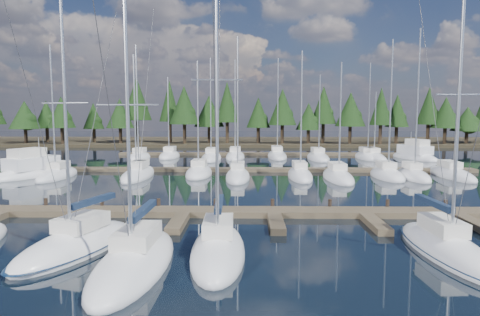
{
  "coord_description": "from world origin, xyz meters",
  "views": [
    {
      "loc": [
        -1.72,
        -10.4,
        6.83
      ],
      "look_at": [
        -2.33,
        22.0,
        3.47
      ],
      "focal_mm": 32.0,
      "sensor_mm": 36.0,
      "label": 1
    }
  ],
  "objects_px": {
    "front_sailboat_1": "(77,245)",
    "motor_yacht_left": "(32,171)",
    "front_sailboat_2": "(135,262)",
    "main_dock": "(274,214)",
    "front_sailboat_4": "(446,248)",
    "front_sailboat_3": "(218,249)",
    "motor_yacht_right": "(415,155)"
  },
  "relations": [
    {
      "from": "front_sailboat_1",
      "to": "front_sailboat_3",
      "type": "xyz_separation_m",
      "value": [
        7.15,
        -0.68,
        0.03
      ]
    },
    {
      "from": "front_sailboat_4",
      "to": "motor_yacht_right",
      "type": "xyz_separation_m",
      "value": [
        15.66,
        44.59,
        0.24
      ]
    },
    {
      "from": "front_sailboat_1",
      "to": "front_sailboat_3",
      "type": "distance_m",
      "value": 7.18
    },
    {
      "from": "main_dock",
      "to": "front_sailboat_4",
      "type": "bearing_deg",
      "value": -42.67
    },
    {
      "from": "front_sailboat_4",
      "to": "motor_yacht_left",
      "type": "distance_m",
      "value": 41.99
    },
    {
      "from": "front_sailboat_3",
      "to": "front_sailboat_4",
      "type": "height_order",
      "value": "front_sailboat_3"
    },
    {
      "from": "front_sailboat_4",
      "to": "motor_yacht_left",
      "type": "height_order",
      "value": "front_sailboat_4"
    },
    {
      "from": "front_sailboat_1",
      "to": "front_sailboat_3",
      "type": "bearing_deg",
      "value": -5.44
    },
    {
      "from": "main_dock",
      "to": "front_sailboat_1",
      "type": "xyz_separation_m",
      "value": [
        -10.31,
        -7.03,
        0.07
      ]
    },
    {
      "from": "main_dock",
      "to": "front_sailboat_2",
      "type": "bearing_deg",
      "value": -125.51
    },
    {
      "from": "motor_yacht_left",
      "to": "motor_yacht_right",
      "type": "xyz_separation_m",
      "value": [
        49.0,
        19.06,
        -0.01
      ]
    },
    {
      "from": "front_sailboat_3",
      "to": "front_sailboat_1",
      "type": "bearing_deg",
      "value": 174.56
    },
    {
      "from": "front_sailboat_3",
      "to": "motor_yacht_left",
      "type": "distance_m",
      "value": 34.15
    },
    {
      "from": "front_sailboat_4",
      "to": "motor_yacht_left",
      "type": "xyz_separation_m",
      "value": [
        -33.34,
        25.52,
        0.26
      ]
    },
    {
      "from": "front_sailboat_1",
      "to": "main_dock",
      "type": "bearing_deg",
      "value": 34.29
    },
    {
      "from": "front_sailboat_1",
      "to": "front_sailboat_2",
      "type": "xyz_separation_m",
      "value": [
        3.57,
        -2.41,
        0.0
      ]
    },
    {
      "from": "front_sailboat_4",
      "to": "motor_yacht_left",
      "type": "bearing_deg",
      "value": 142.56
    },
    {
      "from": "front_sailboat_2",
      "to": "main_dock",
      "type": "bearing_deg",
      "value": 54.49
    },
    {
      "from": "main_dock",
      "to": "front_sailboat_2",
      "type": "distance_m",
      "value": 11.6
    },
    {
      "from": "front_sailboat_2",
      "to": "front_sailboat_4",
      "type": "distance_m",
      "value": 14.83
    },
    {
      "from": "motor_yacht_right",
      "to": "front_sailboat_2",
      "type": "bearing_deg",
      "value": -123.0
    },
    {
      "from": "motor_yacht_left",
      "to": "front_sailboat_1",
      "type": "bearing_deg",
      "value": -59.12
    },
    {
      "from": "front_sailboat_1",
      "to": "motor_yacht_left",
      "type": "xyz_separation_m",
      "value": [
        -15.09,
        25.24,
        0.27
      ]
    },
    {
      "from": "front_sailboat_2",
      "to": "front_sailboat_3",
      "type": "relative_size",
      "value": 0.86
    },
    {
      "from": "front_sailboat_2",
      "to": "front_sailboat_3",
      "type": "bearing_deg",
      "value": 25.82
    },
    {
      "from": "front_sailboat_1",
      "to": "motor_yacht_left",
      "type": "distance_m",
      "value": 29.41
    },
    {
      "from": "front_sailboat_2",
      "to": "motor_yacht_left",
      "type": "relative_size",
      "value": 1.22
    },
    {
      "from": "front_sailboat_1",
      "to": "front_sailboat_4",
      "type": "xyz_separation_m",
      "value": [
        18.25,
        -0.29,
        0.01
      ]
    },
    {
      "from": "main_dock",
      "to": "motor_yacht_right",
      "type": "relative_size",
      "value": 4.23
    },
    {
      "from": "front_sailboat_2",
      "to": "motor_yacht_left",
      "type": "distance_m",
      "value": 33.36
    },
    {
      "from": "front_sailboat_1",
      "to": "front_sailboat_3",
      "type": "relative_size",
      "value": 0.88
    },
    {
      "from": "front_sailboat_1",
      "to": "motor_yacht_right",
      "type": "bearing_deg",
      "value": 52.57
    }
  ]
}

